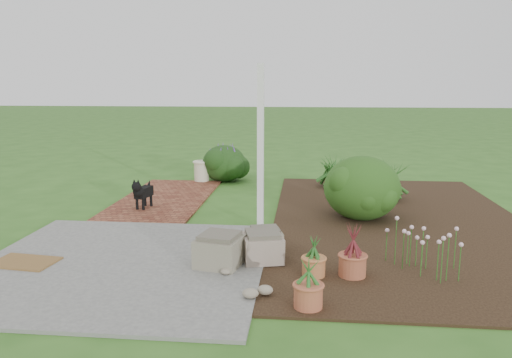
# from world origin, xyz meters

# --- Properties ---
(ground) EXTENTS (80.00, 80.00, 0.00)m
(ground) POSITION_xyz_m (0.00, 0.00, 0.00)
(ground) COLOR #32631F
(ground) RESTS_ON ground
(concrete_patio) EXTENTS (3.50, 3.50, 0.04)m
(concrete_patio) POSITION_xyz_m (-1.25, -1.75, 0.02)
(concrete_patio) COLOR #60605D
(concrete_patio) RESTS_ON ground
(brick_path) EXTENTS (1.60, 3.50, 0.04)m
(brick_path) POSITION_xyz_m (-1.70, 1.75, 0.02)
(brick_path) COLOR brown
(brick_path) RESTS_ON ground
(garden_bed) EXTENTS (4.00, 7.00, 0.03)m
(garden_bed) POSITION_xyz_m (2.50, 0.50, 0.01)
(garden_bed) COLOR black
(garden_bed) RESTS_ON ground
(veranda_post) EXTENTS (0.10, 0.10, 2.50)m
(veranda_post) POSITION_xyz_m (0.30, 0.10, 1.25)
(veranda_post) COLOR white
(veranda_post) RESTS_ON ground
(stone_trough_near) EXTENTS (0.61, 0.61, 0.34)m
(stone_trough_near) POSITION_xyz_m (-0.03, -1.72, 0.21)
(stone_trough_near) COLOR #726F58
(stone_trough_near) RESTS_ON concrete_patio
(stone_trough_mid) EXTENTS (0.50, 0.50, 0.28)m
(stone_trough_mid) POSITION_xyz_m (0.48, -1.18, 0.18)
(stone_trough_mid) COLOR #78745C
(stone_trough_mid) RESTS_ON concrete_patio
(stone_trough_far) EXTENTS (0.58, 0.58, 0.32)m
(stone_trough_far) POSITION_xyz_m (0.47, -1.50, 0.20)
(stone_trough_far) COLOR gray
(stone_trough_far) RESTS_ON concrete_patio
(coir_doormat) EXTENTS (0.81, 0.57, 0.02)m
(coir_doormat) POSITION_xyz_m (-2.43, -1.90, 0.05)
(coir_doormat) COLOR brown
(coir_doormat) RESTS_ON concrete_patio
(black_dog) EXTENTS (0.25, 0.59, 0.51)m
(black_dog) POSITION_xyz_m (-1.85, 0.88, 0.34)
(black_dog) COLOR black
(black_dog) RESTS_ON brick_path
(cream_ceramic_urn) EXTENTS (0.37, 0.37, 0.44)m
(cream_ceramic_urn) POSITION_xyz_m (-1.34, 3.48, 0.26)
(cream_ceramic_urn) COLOR beige
(cream_ceramic_urn) RESTS_ON brick_path
(evergreen_shrub) EXTENTS (1.63, 1.63, 1.05)m
(evergreen_shrub) POSITION_xyz_m (1.91, 0.70, 0.56)
(evergreen_shrub) COLOR #133D12
(evergreen_shrub) RESTS_ON garden_bed
(agapanthus_clump_back) EXTENTS (1.20, 1.20, 0.92)m
(agapanthus_clump_back) POSITION_xyz_m (2.55, 2.08, 0.49)
(agapanthus_clump_back) COLOR #153611
(agapanthus_clump_back) RESTS_ON garden_bed
(agapanthus_clump_front) EXTENTS (1.01, 1.01, 0.80)m
(agapanthus_clump_front) POSITION_xyz_m (1.56, 3.08, 0.43)
(agapanthus_clump_front) COLOR #193C12
(agapanthus_clump_front) RESTS_ON garden_bed
(pink_flower_patch) EXTENTS (1.06, 1.06, 0.59)m
(pink_flower_patch) POSITION_xyz_m (2.37, -1.61, 0.33)
(pink_flower_patch) COLOR #113D0F
(pink_flower_patch) RESTS_ON garden_bed
(terracotta_pot_bronze) EXTENTS (0.39, 0.39, 0.25)m
(terracotta_pot_bronze) POSITION_xyz_m (1.54, -1.89, 0.16)
(terracotta_pot_bronze) COLOR #A55537
(terracotta_pot_bronze) RESTS_ON garden_bed
(terracotta_pot_small_left) EXTENTS (0.32, 0.32, 0.22)m
(terracotta_pot_small_left) POSITION_xyz_m (1.10, -1.93, 0.14)
(terracotta_pot_small_left) COLOR #B8703E
(terracotta_pot_small_left) RESTS_ON garden_bed
(terracotta_pot_small_right) EXTENTS (0.33, 0.33, 0.24)m
(terracotta_pot_small_right) POSITION_xyz_m (1.03, -2.76, 0.15)
(terracotta_pot_small_right) COLOR #B0593B
(terracotta_pot_small_right) RESTS_ON garden_bed
(purple_flowering_bush) EXTENTS (1.25, 1.25, 0.85)m
(purple_flowering_bush) POSITION_xyz_m (-0.87, 3.73, 0.42)
(purple_flowering_bush) COLOR black
(purple_flowering_bush) RESTS_ON ground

